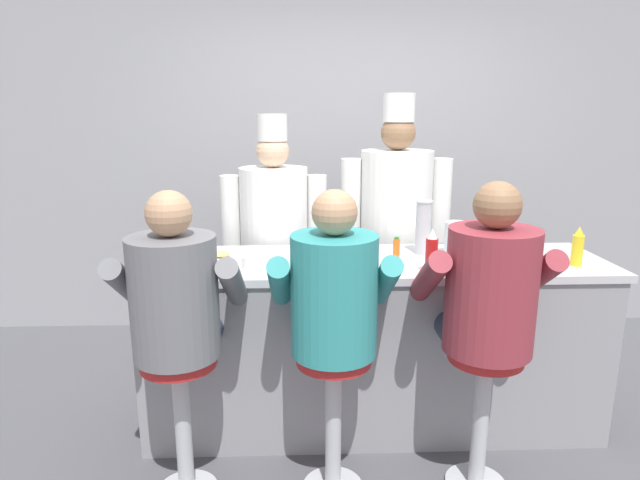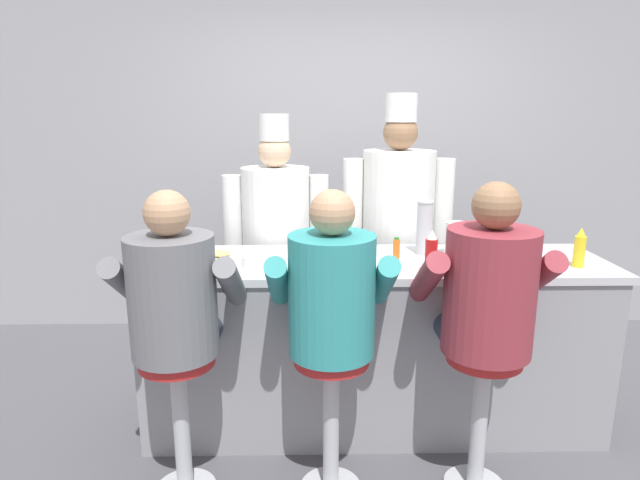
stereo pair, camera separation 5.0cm
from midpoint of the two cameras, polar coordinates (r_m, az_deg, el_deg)
The scene contains 18 objects.
ground_plane at distance 3.01m, azimuth 6.70°, elevation -21.88°, with size 20.00×20.00×0.00m, color #4C4C51.
wall_back at distance 4.30m, azimuth 3.91°, elevation 8.33°, with size 10.00×0.06×2.70m.
diner_counter at distance 3.06m, azimuth 6.09°, elevation -10.79°, with size 2.49×0.68×0.96m.
ketchup_bottle_red at distance 2.67m, azimuth 12.31°, elevation -1.39°, with size 0.06×0.06×0.22m.
mustard_bottle_yellow at distance 3.05m, azimuth 26.38°, elevation -0.83°, with size 0.06×0.06×0.21m.
hot_sauce_bottle_orange at distance 2.80m, azimuth 8.65°, elevation -1.22°, with size 0.04×0.04×0.15m.
water_pitcher_clear at distance 3.04m, azimuth 14.92°, elevation 0.09°, with size 0.15×0.13×0.19m.
breakfast_plate at distance 2.93m, azimuth -10.13°, elevation -1.79°, with size 0.26×0.26×0.05m.
cereal_bowl at distance 2.78m, azimuth -6.36°, elevation -2.20°, with size 0.15×0.15×0.06m.
coffee_mug_blue at distance 2.93m, azimuth -1.49°, elevation -0.88°, with size 0.13×0.08×0.10m.
coffee_mug_white at distance 2.80m, azimuth 15.41°, elevation -2.27°, with size 0.12×0.08×0.08m.
cup_stack_steel at distance 3.02m, azimuth 11.53°, elevation 1.29°, with size 0.09×0.09×0.30m.
napkin_dispenser_chrome at distance 2.81m, azimuth 18.73°, elevation -1.93°, with size 0.13×0.07×0.13m.
diner_seated_grey at distance 2.42m, azimuth -14.62°, elevation -6.79°, with size 0.57×0.56×1.43m.
diner_seated_teal at distance 2.36m, azimuth 1.84°, elevation -6.90°, with size 0.57×0.56×1.43m.
diner_seated_maroon at distance 2.49m, azimuth 17.85°, elevation -6.13°, with size 0.59×0.59×1.46m.
cook_in_whites_near at distance 3.47m, azimuth -4.28°, elevation 0.33°, with size 0.67×0.43×1.73m.
cook_in_whites_far at distance 3.55m, azimuth 8.65°, elevation 1.68°, with size 0.72×0.46×1.85m.
Camera 2 is at (-0.35, -2.43, 1.74)m, focal length 30.00 mm.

